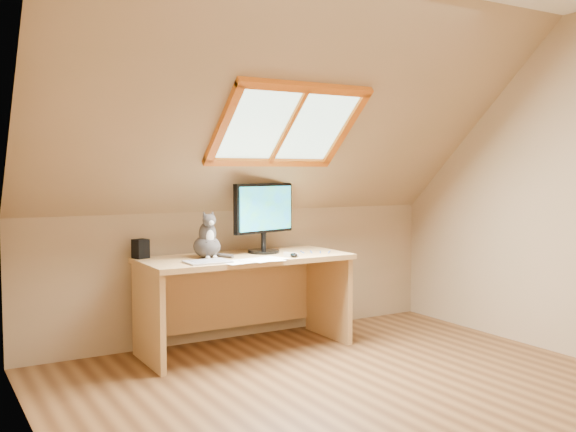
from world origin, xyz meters
TOP-DOWN VIEW (x-y plane):
  - ground at (0.00, 0.00)m, footprint 3.50×3.50m
  - room_shell at (0.00, -0.09)m, footprint 3.52×3.52m
  - desk at (-0.16, 1.45)m, footprint 1.52×0.67m
  - monitor at (0.04, 1.45)m, footprint 0.56×0.24m
  - cat at (-0.44, 1.41)m, footprint 0.20×0.23m
  - desk_speaker at (-0.86, 1.63)m, footprint 0.12×0.12m
  - graphics_tablet at (-0.54, 1.19)m, footprint 0.29×0.21m
  - mouse at (0.11, 1.14)m, footprint 0.08×0.11m
  - papers at (-0.22, 1.12)m, footprint 0.35×0.30m
  - cables at (0.30, 1.26)m, footprint 0.51×0.26m

SIDE VIEW (x-z plane):
  - ground at x=0.00m, z-range 0.00..0.00m
  - desk at x=-0.16m, z-range 0.13..0.82m
  - papers at x=-0.22m, z-range 0.69..0.70m
  - cables at x=0.30m, z-range 0.69..0.70m
  - graphics_tablet at x=-0.54m, z-range 0.69..0.71m
  - mouse at x=0.11m, z-range 0.69..0.72m
  - desk_speaker at x=-0.86m, z-range 0.69..0.83m
  - cat at x=-0.44m, z-range 0.64..0.99m
  - monitor at x=0.04m, z-range 0.73..1.26m
  - room_shell at x=0.00m, z-range 0.23..2.64m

